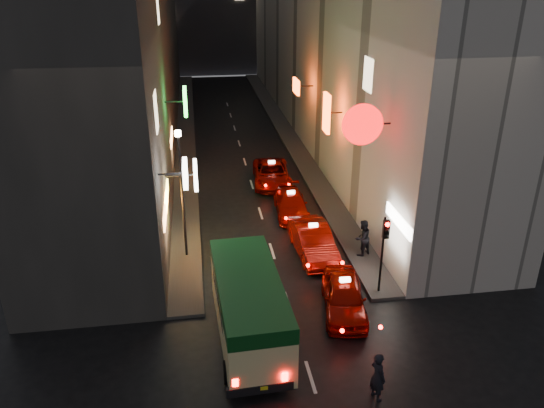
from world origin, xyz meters
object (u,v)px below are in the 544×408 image
taxi_near (344,294)px  pedestrian_crossing (378,374)px  minibus (249,302)px  lamp_post (182,187)px  traffic_light (385,240)px

taxi_near → pedestrian_crossing: pedestrian_crossing is taller
minibus → taxi_near: size_ratio=1.20×
minibus → taxi_near: bearing=18.3°
minibus → taxi_near: minibus is taller
taxi_near → lamp_post: size_ratio=0.87×
taxi_near → pedestrian_crossing: size_ratio=2.71×
taxi_near → pedestrian_crossing: 4.85m
minibus → traffic_light: (5.87, 2.21, 0.94)m
taxi_near → lamp_post: (-6.35, 5.41, 2.90)m
traffic_light → pedestrian_crossing: bearing=-110.1°
pedestrian_crossing → minibus: bearing=27.0°
taxi_near → lamp_post: lamp_post is taller
minibus → lamp_post: 7.40m
traffic_light → lamp_post: 9.42m
pedestrian_crossing → lamp_post: size_ratio=0.32×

